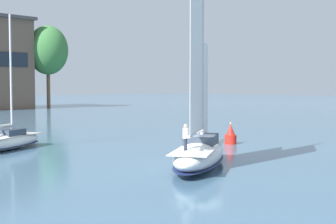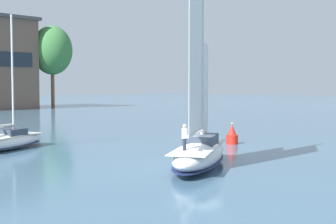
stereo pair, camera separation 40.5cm
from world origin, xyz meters
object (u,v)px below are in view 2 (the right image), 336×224
(sailboat_moored_outer_mooring, at_px, (9,140))
(sailboat_main, at_px, (200,150))
(tree_shore_center, at_px, (52,50))
(channel_buoy, at_px, (232,135))

(sailboat_moored_outer_mooring, bearing_deg, sailboat_main, -73.39)
(tree_shore_center, height_order, sailboat_main, tree_shore_center)
(tree_shore_center, xyz_separation_m, sailboat_main, (-36.21, -78.09, -12.61))
(sailboat_moored_outer_mooring, bearing_deg, channel_buoy, -34.29)
(sailboat_main, relative_size, channel_buoy, 7.04)
(sailboat_main, xyz_separation_m, sailboat_moored_outer_mooring, (-5.12, 17.18, -0.34))
(tree_shore_center, xyz_separation_m, channel_buoy, (-24.79, -72.19, -12.92))
(tree_shore_center, distance_m, channel_buoy, 77.42)
(sailboat_main, distance_m, sailboat_moored_outer_mooring, 17.93)
(sailboat_main, height_order, channel_buoy, sailboat_main)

